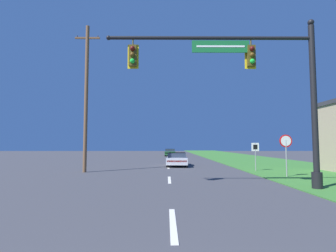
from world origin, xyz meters
TOP-DOWN VIEW (x-y plane):
  - grass_verge_right at (10.50, 30.00)m, footprint 10.00×110.00m
  - road_center_line at (0.00, 22.00)m, footprint 0.16×34.80m
  - signal_mast at (4.06, 10.90)m, footprint 9.50×0.47m
  - car_ahead at (0.78, 23.60)m, footprint 1.98×4.63m
  - far_car at (0.43, 44.82)m, footprint 1.82×4.58m
  - stop_sign at (7.01, 15.11)m, footprint 0.76×0.07m
  - route_sign_post at (6.38, 18.70)m, footprint 0.55×0.06m
  - utility_pole_near at (-5.94, 18.04)m, footprint 1.80×0.26m

SIDE VIEW (x-z plane):
  - road_center_line at x=0.00m, z-range 0.00..0.01m
  - grass_verge_right at x=10.50m, z-range 0.00..0.04m
  - car_ahead at x=0.78m, z-range 0.01..1.20m
  - far_car at x=0.43m, z-range 0.01..1.20m
  - route_sign_post at x=6.38m, z-range 0.51..2.54m
  - stop_sign at x=7.01m, z-range 0.61..3.12m
  - signal_mast at x=4.06m, z-range 0.85..8.44m
  - utility_pole_near at x=-5.94m, z-range 0.16..10.77m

